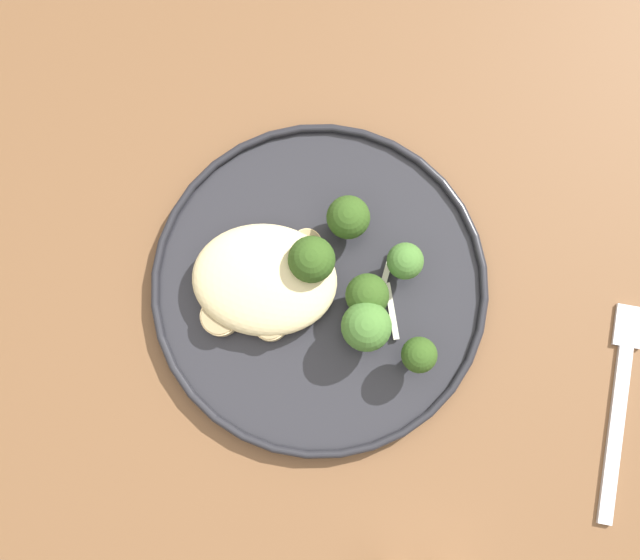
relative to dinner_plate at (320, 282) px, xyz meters
name	(u,v)px	position (x,y,z in m)	size (l,w,h in m)	color
ground	(305,344)	(-0.03, 0.00, -0.75)	(6.00, 6.00, 0.00)	#2D2B28
wooden_dining_table	(293,298)	(-0.03, 0.00, -0.09)	(1.40, 1.00, 0.74)	brown
dinner_plate	(320,282)	(0.00, 0.00, 0.00)	(0.29, 0.29, 0.02)	#232328
noodle_bed	(265,277)	(-0.05, 0.00, 0.02)	(0.12, 0.10, 0.04)	beige
seared_scallop_right_edge	(248,286)	(-0.06, -0.01, 0.01)	(0.03, 0.03, 0.02)	#DBB77A
seared_scallop_tilted_round	(307,245)	(-0.01, 0.03, 0.01)	(0.03, 0.03, 0.01)	#E5C689
seared_scallop_rear_pale	(248,249)	(-0.06, 0.02, 0.01)	(0.03, 0.03, 0.02)	beige
seared_scallop_front_small	(222,293)	(-0.08, -0.02, 0.01)	(0.03, 0.03, 0.02)	#E5C689
seared_scallop_large_seared	(270,323)	(-0.04, -0.04, 0.01)	(0.03, 0.03, 0.02)	#E5C689
seared_scallop_tiny_bay	(272,281)	(-0.04, 0.00, 0.01)	(0.02, 0.02, 0.01)	#DBB77A
seared_scallop_half_hidden	(220,317)	(-0.08, -0.04, 0.01)	(0.03, 0.03, 0.01)	#E5C689
broccoli_floret_small_sprig	(312,260)	(-0.01, 0.01, 0.04)	(0.04, 0.04, 0.06)	#89A356
broccoli_floret_rear_charred	(367,295)	(0.04, -0.01, 0.03)	(0.04, 0.04, 0.05)	#89A356
broccoli_floret_left_leaning	(419,355)	(0.08, -0.06, 0.04)	(0.03, 0.03, 0.05)	#7A994C
broccoli_floret_beside_noodles	(405,261)	(0.07, 0.02, 0.03)	(0.03, 0.03, 0.05)	#89A356
broccoli_floret_front_edge	(366,326)	(0.04, -0.04, 0.04)	(0.04, 0.04, 0.06)	#89A356
broccoli_floret_near_rim	(348,218)	(0.02, 0.05, 0.03)	(0.04, 0.04, 0.05)	#7A994C
onion_sliver_curled_piece	(392,311)	(0.06, -0.02, 0.01)	(0.05, 0.01, 0.00)	silver
onion_sliver_short_strip	(383,284)	(0.05, 0.00, 0.01)	(0.06, 0.01, 0.00)	silver
onion_sliver_long_sliver	(371,320)	(0.05, -0.03, 0.01)	(0.04, 0.01, 0.00)	silver
dinner_fork	(619,404)	(0.26, -0.08, -0.01)	(0.04, 0.19, 0.00)	silver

